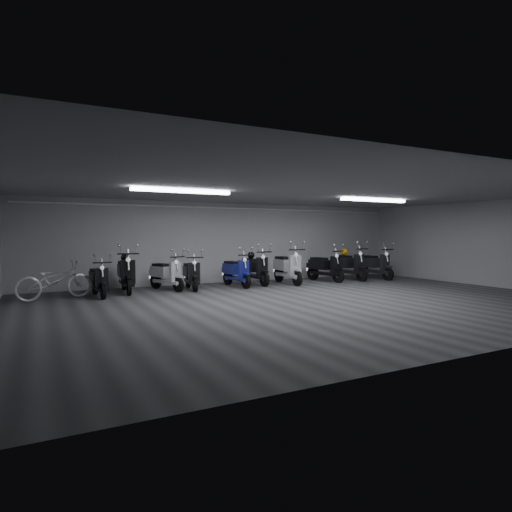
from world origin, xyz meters
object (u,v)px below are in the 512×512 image
helmet_2 (344,252)px  scooter_4 (237,267)px  scooter_1 (126,268)px  bicycle (54,276)px  scooter_8 (349,260)px  scooter_6 (288,262)px  scooter_0 (99,275)px  scooter_7 (325,262)px  helmet_0 (125,258)px  scooter_2 (167,269)px  scooter_9 (375,260)px  helmet_1 (251,255)px  scooter_3 (191,269)px  scooter_5 (255,264)px

helmet_2 → scooter_4: bearing=-177.2°
scooter_1 → bicycle: 1.97m
scooter_8 → helmet_2: scooter_8 is taller
scooter_6 → scooter_1: bearing=-179.9°
scooter_6 → bicycle: size_ratio=1.05×
scooter_8 → scooter_0: bearing=177.4°
scooter_7 → helmet_0: size_ratio=7.76×
scooter_2 → scooter_9: 7.94m
scooter_0 → scooter_4: scooter_4 is taller
scooter_1 → helmet_1: (4.20, 0.25, 0.27)m
helmet_1 → scooter_8: bearing=-7.9°
scooter_6 → scooter_0: bearing=-174.8°
bicycle → scooter_9: bearing=-104.3°
scooter_0 → scooter_3: size_ratio=0.94×
scooter_9 → helmet_0: bearing=172.0°
scooter_0 → scooter_5: size_ratio=0.86×
scooter_2 → helmet_1: scooter_2 is taller
scooter_6 → scooter_9: bearing=0.8°
scooter_8 → bicycle: 9.94m
scooter_1 → scooter_8: size_ratio=0.99×
scooter_1 → scooter_8: (8.03, -0.28, 0.01)m
scooter_6 → helmet_0: 5.35m
scooter_1 → scooter_3: (1.89, -0.27, -0.09)m
bicycle → scooter_0: bearing=-105.6°
bicycle → helmet_2: bicycle is taller
scooter_0 → scooter_1: size_ratio=0.83×
scooter_0 → bicycle: size_ratio=0.85×
scooter_1 → helmet_0: size_ratio=8.15×
scooter_1 → scooter_3: size_ratio=1.14×
scooter_7 → scooter_8: (1.10, 0.01, 0.04)m
scooter_7 → helmet_1: (-2.72, 0.54, 0.30)m
scooter_6 → helmet_1: (-1.13, 0.56, 0.25)m
helmet_0 → scooter_5: bearing=-3.8°
scooter_0 → scooter_6: size_ratio=0.81×
scooter_1 → scooter_5: bearing=4.0°
scooter_8 → helmet_0: size_ratio=8.22×
scooter_5 → bicycle: size_ratio=0.99×
scooter_5 → scooter_7: 2.73m
bicycle → scooter_8: bearing=-103.1°
scooter_2 → scooter_1: bearing=158.4°
scooter_3 → helmet_0: scooter_3 is taller
scooter_3 → helmet_2: bearing=10.4°
scooter_5 → bicycle: scooter_5 is taller
scooter_5 → scooter_9: size_ratio=0.99×
scooter_9 → helmet_2: bearing=153.6°
scooter_0 → scooter_3: (2.72, 0.23, 0.04)m
scooter_3 → scooter_5: size_ratio=0.91×
scooter_1 → scooter_6: scooter_6 is taller
scooter_8 → helmet_2: size_ratio=7.52×
scooter_1 → scooter_6: size_ratio=0.97×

